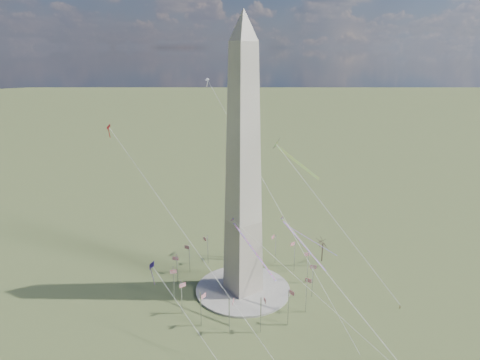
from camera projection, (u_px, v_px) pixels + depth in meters
ground at (243, 290)px, 163.58m from camera, size 2000.00×2000.00×0.00m
plaza at (243, 289)px, 163.46m from camera, size 36.00×36.00×0.80m
washington_monument at (243, 170)px, 149.37m from camera, size 15.56×15.56×100.00m
flagpole_ring at (243, 273)px, 161.42m from camera, size 54.40×54.40×13.00m
tree_near at (323, 242)px, 183.28m from camera, size 7.22×7.22×12.63m
person_east at (400, 307)px, 151.92m from camera, size 0.63×0.51×1.50m
kite_delta_black at (279, 146)px, 177.49m from camera, size 16.52×19.07×17.01m
kite_diamond_purple at (152, 268)px, 141.25m from camera, size 2.33×3.23×9.45m
kite_streamer_left at (297, 237)px, 150.99m from camera, size 4.25×20.60×14.18m
kite_streamer_mid at (247, 240)px, 145.48m from camera, size 3.48×22.53×15.47m
kite_streamer_right at (306, 236)px, 178.11m from camera, size 17.78×14.04×14.71m
kite_small_red at (109, 128)px, 152.20m from camera, size 1.55×2.36×5.08m
kite_small_white at (207, 80)px, 189.22m from camera, size 1.47×1.29×3.86m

